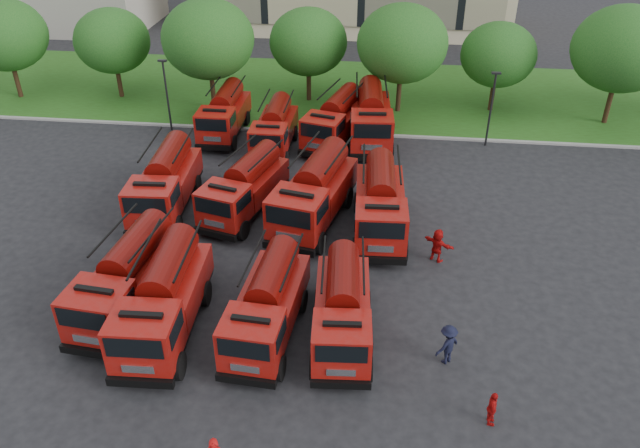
% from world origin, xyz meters
% --- Properties ---
extents(ground, '(140.00, 140.00, 0.00)m').
position_xyz_m(ground, '(0.00, 0.00, 0.00)').
color(ground, black).
rests_on(ground, ground).
extents(lawn, '(70.00, 16.00, 0.12)m').
position_xyz_m(lawn, '(0.00, 26.00, 0.06)').
color(lawn, '#234913').
rests_on(lawn, ground).
extents(curb, '(70.00, 0.30, 0.14)m').
position_xyz_m(curb, '(0.00, 17.90, 0.07)').
color(curb, gray).
rests_on(curb, ground).
extents(tree_0, '(6.30, 6.30, 7.70)m').
position_xyz_m(tree_0, '(-24.00, 22.00, 5.02)').
color(tree_0, '#382314').
rests_on(tree_0, ground).
extents(tree_1, '(5.71, 5.71, 6.98)m').
position_xyz_m(tree_1, '(-16.00, 23.00, 4.55)').
color(tree_1, '#382314').
rests_on(tree_1, ground).
extents(tree_2, '(6.72, 6.72, 8.22)m').
position_xyz_m(tree_2, '(-8.00, 21.50, 5.35)').
color(tree_2, '#382314').
rests_on(tree_2, ground).
extents(tree_3, '(5.88, 5.88, 7.19)m').
position_xyz_m(tree_3, '(-1.00, 24.00, 4.68)').
color(tree_3, '#382314').
rests_on(tree_3, ground).
extents(tree_4, '(6.55, 6.55, 8.01)m').
position_xyz_m(tree_4, '(6.00, 22.50, 5.22)').
color(tree_4, '#382314').
rests_on(tree_4, ground).
extents(tree_5, '(5.46, 5.46, 6.68)m').
position_xyz_m(tree_5, '(13.00, 23.50, 4.35)').
color(tree_5, '#382314').
rests_on(tree_5, ground).
extents(tree_6, '(6.89, 6.89, 8.42)m').
position_xyz_m(tree_6, '(21.00, 22.00, 5.49)').
color(tree_6, '#382314').
rests_on(tree_6, ground).
extents(lamp_post_0, '(0.60, 0.25, 5.11)m').
position_xyz_m(lamp_post_0, '(-10.00, 17.20, 2.90)').
color(lamp_post_0, black).
rests_on(lamp_post_0, ground).
extents(lamp_post_1, '(0.60, 0.25, 5.11)m').
position_xyz_m(lamp_post_1, '(12.00, 17.20, 2.90)').
color(lamp_post_1, black).
rests_on(lamp_post_1, ground).
extents(fire_truck_0, '(3.18, 7.40, 3.28)m').
position_xyz_m(fire_truck_0, '(-5.53, -2.00, 1.65)').
color(fire_truck_0, black).
rests_on(fire_truck_0, ground).
extents(fire_truck_1, '(2.95, 7.45, 3.34)m').
position_xyz_m(fire_truck_1, '(-3.45, -3.24, 1.68)').
color(fire_truck_1, black).
rests_on(fire_truck_1, ground).
extents(fire_truck_2, '(2.85, 6.88, 3.06)m').
position_xyz_m(fire_truck_2, '(0.84, -2.95, 1.54)').
color(fire_truck_2, black).
rests_on(fire_truck_2, ground).
extents(fire_truck_3, '(2.78, 6.70, 2.98)m').
position_xyz_m(fire_truck_3, '(3.94, -2.80, 1.50)').
color(fire_truck_3, black).
rests_on(fire_truck_3, ground).
extents(fire_truck_4, '(3.04, 7.51, 3.36)m').
position_xyz_m(fire_truck_4, '(-6.69, 6.58, 1.69)').
color(fire_truck_4, black).
rests_on(fire_truck_4, ground).
extents(fire_truck_5, '(4.09, 7.26, 3.14)m').
position_xyz_m(fire_truck_5, '(-2.25, 6.73, 1.58)').
color(fire_truck_5, black).
rests_on(fire_truck_5, ground).
extents(fire_truck_6, '(4.27, 8.18, 3.55)m').
position_xyz_m(fire_truck_6, '(1.66, 6.24, 1.79)').
color(fire_truck_6, black).
rests_on(fire_truck_6, ground).
extents(fire_truck_7, '(2.99, 7.46, 3.34)m').
position_xyz_m(fire_truck_7, '(5.18, 5.67, 1.68)').
color(fire_truck_7, black).
rests_on(fire_truck_7, ground).
extents(fire_truck_8, '(2.55, 6.89, 3.13)m').
position_xyz_m(fire_truck_8, '(-5.95, 16.93, 1.58)').
color(fire_truck_8, black).
rests_on(fire_truck_8, ground).
extents(fire_truck_9, '(2.44, 6.58, 2.99)m').
position_xyz_m(fire_truck_9, '(-2.08, 14.95, 1.51)').
color(fire_truck_9, black).
rests_on(fire_truck_9, ground).
extents(fire_truck_10, '(4.17, 7.48, 3.23)m').
position_xyz_m(fire_truck_10, '(1.80, 16.55, 1.63)').
color(fire_truck_10, black).
rests_on(fire_truck_10, ground).
extents(fire_truck_11, '(3.30, 7.96, 3.54)m').
position_xyz_m(fire_truck_11, '(4.15, 16.95, 1.78)').
color(fire_truck_11, black).
rests_on(fire_truck_11, ground).
extents(firefighter_1, '(0.75, 0.44, 1.50)m').
position_xyz_m(firefighter_1, '(-3.06, -5.91, 0.00)').
color(firefighter_1, '#AB0D0D').
rests_on(firefighter_1, ground).
extents(firefighter_2, '(0.55, 0.90, 1.48)m').
position_xyz_m(firefighter_2, '(9.62, -6.75, 0.00)').
color(firefighter_2, '#AB0D0D').
rests_on(firefighter_2, ground).
extents(firefighter_3, '(1.27, 1.24, 1.81)m').
position_xyz_m(firefighter_3, '(8.22, -3.79, 0.00)').
color(firefighter_3, black).
rests_on(firefighter_3, ground).
extents(firefighter_4, '(0.95, 0.88, 1.62)m').
position_xyz_m(firefighter_4, '(-5.62, 3.87, 0.00)').
color(firefighter_4, black).
rests_on(firefighter_4, ground).
extents(firefighter_5, '(1.75, 1.50, 1.76)m').
position_xyz_m(firefighter_5, '(8.11, 3.27, 0.00)').
color(firefighter_5, '#AB0D0D').
rests_on(firefighter_5, ground).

